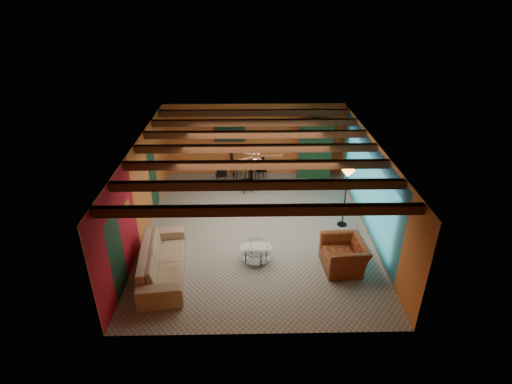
{
  "coord_description": "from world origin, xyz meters",
  "views": [
    {
      "loc": [
        -0.2,
        -10.05,
        6.52
      ],
      "look_at": [
        0.0,
        0.2,
        1.15
      ],
      "focal_mm": 28.14,
      "sensor_mm": 36.0,
      "label": 1
    }
  ],
  "objects_px": {
    "floor_lamp": "(345,198)",
    "vase": "(241,156)",
    "coffee_table": "(256,254)",
    "potted_plant": "(316,117)",
    "armoire": "(314,150)",
    "sofa": "(163,261)",
    "dining_table": "(241,171)",
    "armchair": "(344,255)"
  },
  "relations": [
    {
      "from": "coffee_table",
      "to": "floor_lamp",
      "type": "distance_m",
      "value": 3.22
    },
    {
      "from": "armchair",
      "to": "dining_table",
      "type": "xyz_separation_m",
      "value": [
        -2.68,
        4.98,
        0.09
      ]
    },
    {
      "from": "sofa",
      "to": "dining_table",
      "type": "bearing_deg",
      "value": -26.68
    },
    {
      "from": "dining_table",
      "to": "vase",
      "type": "relative_size",
      "value": 9.2
    },
    {
      "from": "armoire",
      "to": "floor_lamp",
      "type": "height_order",
      "value": "armoire"
    },
    {
      "from": "coffee_table",
      "to": "armoire",
      "type": "relative_size",
      "value": 0.41
    },
    {
      "from": "floor_lamp",
      "to": "vase",
      "type": "xyz_separation_m",
      "value": [
        -3.09,
        2.96,
        0.11
      ]
    },
    {
      "from": "coffee_table",
      "to": "vase",
      "type": "relative_size",
      "value": 4.35
    },
    {
      "from": "armoire",
      "to": "potted_plant",
      "type": "relative_size",
      "value": 4.42
    },
    {
      "from": "vase",
      "to": "potted_plant",
      "type": "bearing_deg",
      "value": 11.17
    },
    {
      "from": "armchair",
      "to": "potted_plant",
      "type": "xyz_separation_m",
      "value": [
        0.0,
        5.51,
        1.91
      ]
    },
    {
      "from": "floor_lamp",
      "to": "sofa",
      "type": "bearing_deg",
      "value": -156.14
    },
    {
      "from": "armchair",
      "to": "armoire",
      "type": "distance_m",
      "value": 5.55
    },
    {
      "from": "sofa",
      "to": "dining_table",
      "type": "distance_m",
      "value": 5.5
    },
    {
      "from": "dining_table",
      "to": "potted_plant",
      "type": "relative_size",
      "value": 3.86
    },
    {
      "from": "sofa",
      "to": "dining_table",
      "type": "xyz_separation_m",
      "value": [
        1.88,
        5.16,
        0.08
      ]
    },
    {
      "from": "coffee_table",
      "to": "dining_table",
      "type": "height_order",
      "value": "dining_table"
    },
    {
      "from": "sofa",
      "to": "coffee_table",
      "type": "relative_size",
      "value": 3.13
    },
    {
      "from": "dining_table",
      "to": "armoire",
      "type": "xyz_separation_m",
      "value": [
        2.68,
        0.53,
        0.56
      ]
    },
    {
      "from": "floor_lamp",
      "to": "potted_plant",
      "type": "height_order",
      "value": "potted_plant"
    },
    {
      "from": "armoire",
      "to": "floor_lamp",
      "type": "relative_size",
      "value": 1.12
    },
    {
      "from": "coffee_table",
      "to": "potted_plant",
      "type": "xyz_separation_m",
      "value": [
        2.23,
        5.2,
        2.07
      ]
    },
    {
      "from": "sofa",
      "to": "potted_plant",
      "type": "relative_size",
      "value": 5.72
    },
    {
      "from": "potted_plant",
      "to": "vase",
      "type": "relative_size",
      "value": 2.38
    },
    {
      "from": "potted_plant",
      "to": "vase",
      "type": "xyz_separation_m",
      "value": [
        -2.68,
        -0.53,
        -1.26
      ]
    },
    {
      "from": "sofa",
      "to": "potted_plant",
      "type": "bearing_deg",
      "value": -45.37
    },
    {
      "from": "vase",
      "to": "armchair",
      "type": "bearing_deg",
      "value": -61.71
    },
    {
      "from": "armchair",
      "to": "dining_table",
      "type": "height_order",
      "value": "dining_table"
    },
    {
      "from": "dining_table",
      "to": "potted_plant",
      "type": "xyz_separation_m",
      "value": [
        2.68,
        0.53,
        1.82
      ]
    },
    {
      "from": "floor_lamp",
      "to": "vase",
      "type": "distance_m",
      "value": 4.28
    },
    {
      "from": "potted_plant",
      "to": "vase",
      "type": "height_order",
      "value": "potted_plant"
    },
    {
      "from": "coffee_table",
      "to": "potted_plant",
      "type": "distance_m",
      "value": 6.03
    },
    {
      "from": "sofa",
      "to": "potted_plant",
      "type": "distance_m",
      "value": 7.54
    },
    {
      "from": "potted_plant",
      "to": "dining_table",
      "type": "bearing_deg",
      "value": -168.83
    },
    {
      "from": "vase",
      "to": "sofa",
      "type": "bearing_deg",
      "value": -110.02
    },
    {
      "from": "armoire",
      "to": "potted_plant",
      "type": "bearing_deg",
      "value": 0.0
    },
    {
      "from": "sofa",
      "to": "floor_lamp",
      "type": "xyz_separation_m",
      "value": [
        4.97,
        2.2,
        0.53
      ]
    },
    {
      "from": "sofa",
      "to": "armchair",
      "type": "relative_size",
      "value": 2.27
    },
    {
      "from": "armchair",
      "to": "coffee_table",
      "type": "xyz_separation_m",
      "value": [
        -2.23,
        0.3,
        -0.16
      ]
    },
    {
      "from": "sofa",
      "to": "armoire",
      "type": "xyz_separation_m",
      "value": [
        4.56,
        5.69,
        0.64
      ]
    },
    {
      "from": "floor_lamp",
      "to": "vase",
      "type": "bearing_deg",
      "value": 136.22
    },
    {
      "from": "sofa",
      "to": "armoire",
      "type": "distance_m",
      "value": 7.32
    }
  ]
}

